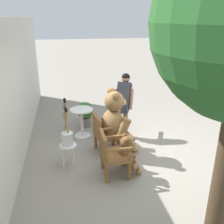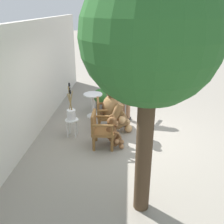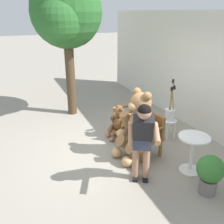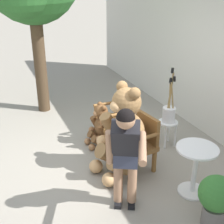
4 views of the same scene
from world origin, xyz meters
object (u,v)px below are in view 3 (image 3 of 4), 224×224
Objects in this scene: person_visitor at (143,136)px; patio_tree at (65,14)px; white_stool at (169,124)px; round_side_table at (193,150)px; teddy_bear_small at (118,123)px; wooden_chair_left at (129,118)px; brush_bucket at (170,112)px; potted_plant at (210,172)px; teddy_bear_large at (138,126)px; wooden_chair_right at (148,134)px.

patio_tree is at bearing -174.76° from person_visitor.
round_side_table is (1.26, -0.37, 0.09)m from white_stool.
teddy_bear_small is 1.78m from person_visitor.
wooden_chair_left is 0.94m from brush_bucket.
brush_bucket is at bearing 6.15° from white_stool.
brush_bucket is at bearing 36.71° from patio_tree.
patio_tree is 4.91m from potted_plant.
brush_bucket is (-0.43, 1.05, -0.03)m from teddy_bear_large.
brush_bucket is 1.33m from round_side_table.
teddy_bear_large is 1.55m from potted_plant.
teddy_bear_small is (0.00, -0.28, -0.07)m from wooden_chair_left.
wooden_chair_right is 1.10m from person_visitor.
patio_tree is at bearing -163.76° from potted_plant.
person_visitor reaches higher than potted_plant.
potted_plant is at bearing 7.06° from wooden_chair_left.
wooden_chair_right is 0.90m from white_stool.
teddy_bear_small is 1.10× the size of round_side_table.
wooden_chair_right is 1.26× the size of potted_plant.
white_stool is 0.31m from brush_bucket.
potted_plant is at bearing 54.33° from person_visitor.
patio_tree is (-3.57, -1.35, 2.25)m from round_side_table.
brush_bucket reaches higher than wooden_chair_left.
wooden_chair_left is 1.00× the size of wooden_chair_right.
patio_tree reaches higher than person_visitor.
teddy_bear_large reaches higher than wooden_chair_right.
teddy_bear_small is at bearing 19.14° from patio_tree.
teddy_bear_large is 0.88m from person_visitor.
patio_tree is at bearing -159.27° from round_side_table.
person_visitor is 1.13m from round_side_table.
teddy_bear_large is (0.02, -0.26, 0.23)m from wooden_chair_right.
wooden_chair_left is at bearing 163.92° from teddy_bear_large.
potted_plant is (1.44, 0.29, -0.07)m from wooden_chair_right.
person_visitor is (1.68, -0.32, 0.52)m from teddy_bear_small.
wooden_chair_right is 0.23× the size of patio_tree.
wooden_chair_right is 1.87× the size of white_stool.
person_visitor is (0.79, -0.35, 0.21)m from teddy_bear_large.
teddy_bear_large is at bearing 1.76° from teddy_bear_small.
wooden_chair_left is at bearing -120.20° from brush_bucket.
teddy_bear_small is 0.22× the size of patio_tree.
teddy_bear_large is 1.96× the size of round_side_table.
round_side_table is 1.06× the size of potted_plant.
potted_plant is (1.42, 0.54, -0.30)m from teddy_bear_large.
patio_tree is 5.40× the size of potted_plant.
person_visitor is 1.21m from potted_plant.
brush_bucket is 1.33× the size of round_side_table.
white_stool is 0.48× the size of brush_bucket.
wooden_chair_left is 1.26× the size of potted_plant.
round_side_table is at bearing 39.38° from teddy_bear_large.
patio_tree reaches higher than round_side_table.
potted_plant is at bearing -13.09° from round_side_table.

